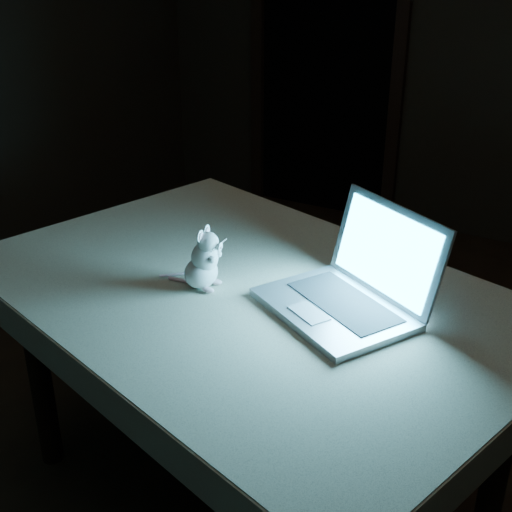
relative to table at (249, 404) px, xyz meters
The scene contains 7 objects.
floor 0.47m from the table, 35.96° to the left, with size 5.00×5.00×0.00m, color black.
back_wall 2.79m from the table, 85.91° to the left, with size 4.50×0.04×2.60m, color black.
doorway 2.87m from the table, 109.07° to the left, with size 1.06×0.36×2.13m, color black, non-canonical shape.
table is the anchor object (origin of this frame).
tablecloth 0.38m from the table, 150.60° to the right, with size 1.63×1.09×0.11m, color beige, non-canonical shape.
laptop 0.62m from the table, ahead, with size 0.41×0.36×0.28m, color #A9A9AE, non-canonical shape.
plush_mouse 0.53m from the table, 155.71° to the right, with size 0.14×0.14×0.19m, color silver, non-canonical shape.
Camera 1 is at (0.67, -1.65, 1.77)m, focal length 48.00 mm.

